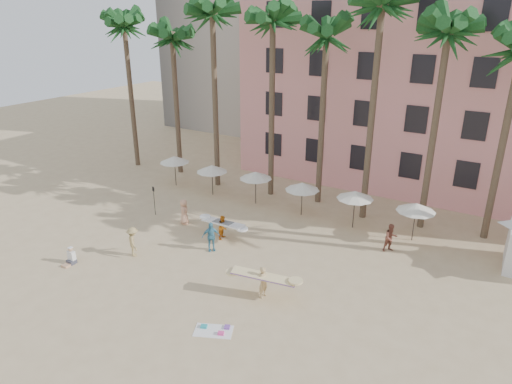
{
  "coord_description": "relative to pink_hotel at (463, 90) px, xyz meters",
  "views": [
    {
      "loc": [
        12.02,
        -15.59,
        13.92
      ],
      "look_at": [
        -0.99,
        6.0,
        4.0
      ],
      "focal_mm": 32.0,
      "sensor_mm": 36.0,
      "label": 1
    }
  ],
  "objects": [
    {
      "name": "paddle",
      "position": [
        -17.23,
        -19.08,
        -6.59
      ],
      "size": [
        0.18,
        0.04,
        2.23
      ],
      "color": "black",
      "rests_on": "ground"
    },
    {
      "name": "carrier_yellow",
      "position": [
        -5.13,
        -23.99,
        -6.99
      ],
      "size": [
        3.44,
        1.66,
        1.77
      ],
      "color": "tan",
      "rests_on": "ground"
    },
    {
      "name": "beachgoers",
      "position": [
        -10.27,
        -20.54,
        -7.07
      ],
      "size": [
        14.63,
        9.87,
        1.92
      ],
      "color": "teal",
      "rests_on": "ground"
    },
    {
      "name": "carrier_white",
      "position": [
        -10.78,
        -19.55,
        -7.12
      ],
      "size": [
        3.22,
        1.03,
        1.6
      ],
      "color": "orange",
      "rests_on": "ground"
    },
    {
      "name": "umbrella_row",
      "position": [
        -10.0,
        -13.5,
        -5.67
      ],
      "size": [
        22.5,
        2.7,
        2.73
      ],
      "color": "#332B23",
      "rests_on": "ground"
    },
    {
      "name": "ground",
      "position": [
        -7.0,
        -26.0,
        -8.0
      ],
      "size": [
        120.0,
        120.0,
        0.0
      ],
      "primitive_type": "plane",
      "color": "#D1B789",
      "rests_on": "ground"
    },
    {
      "name": "beach_towel",
      "position": [
        -5.7,
        -27.57,
        -7.97
      ],
      "size": [
        2.05,
        1.64,
        0.14
      ],
      "color": "white",
      "rests_on": "ground"
    },
    {
      "name": "pink_hotel",
      "position": [
        0.0,
        0.0,
        0.0
      ],
      "size": [
        35.0,
        14.0,
        16.0
      ],
      "primitive_type": "cube",
      "color": "pink",
      "rests_on": "ground"
    },
    {
      "name": "seated_man",
      "position": [
        -16.63,
        -26.97,
        -7.63
      ],
      "size": [
        0.47,
        0.81,
        1.06
      ],
      "color": "#3F3F4C",
      "rests_on": "ground"
    },
    {
      "name": "palm_row",
      "position": [
        -6.49,
        -11.0,
        4.97
      ],
      "size": [
        44.4,
        5.4,
        16.3
      ],
      "color": "brown",
      "rests_on": "ground"
    }
  ]
}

